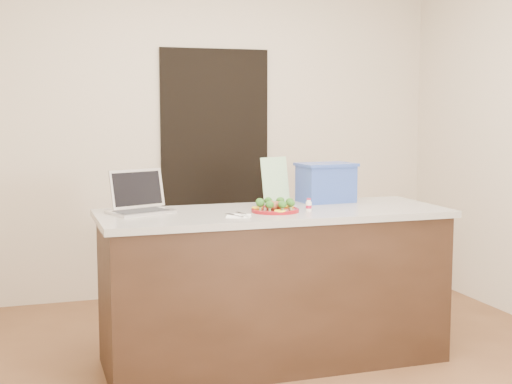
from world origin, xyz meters
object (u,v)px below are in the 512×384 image
object	(u,v)px
blue_box	(326,182)
plate	(275,210)
laptop	(139,201)
chair	(205,264)
yogurt_bottle	(309,206)
napkin	(239,216)
island	(274,286)

from	to	relation	value
blue_box	plate	bearing A→B (deg)	-150.02
laptop	chair	size ratio (longest dim) A/B	0.49
yogurt_bottle	blue_box	xyz separation A→B (m)	(0.26, 0.34, 0.10)
plate	laptop	xyz separation A→B (m)	(-0.75, 0.25, 0.05)
napkin	chair	bearing A→B (deg)	88.75
island	chair	bearing A→B (deg)	110.15
chair	yogurt_bottle	bearing A→B (deg)	-51.57
napkin	chair	world-z (taller)	napkin
napkin	blue_box	bearing A→B (deg)	30.85
plate	yogurt_bottle	bearing A→B (deg)	-5.21
napkin	yogurt_bottle	world-z (taller)	yogurt_bottle
island	napkin	size ratio (longest dim) A/B	15.59
island	blue_box	xyz separation A→B (m)	(0.44, 0.25, 0.58)
laptop	blue_box	xyz separation A→B (m)	(1.21, 0.07, 0.06)
napkin	yogurt_bottle	size ratio (longest dim) A/B	1.79
plate	yogurt_bottle	size ratio (longest dim) A/B	3.78
laptop	chair	bearing A→B (deg)	23.67
island	plate	xyz separation A→B (m)	(-0.02, -0.07, 0.47)
yogurt_bottle	laptop	size ratio (longest dim) A/B	0.18
napkin	blue_box	world-z (taller)	blue_box
yogurt_bottle	island	bearing A→B (deg)	154.76
laptop	island	bearing A→B (deg)	-34.02
blue_box	chair	bearing A→B (deg)	143.09
plate	napkin	bearing A→B (deg)	-157.64
napkin	laptop	xyz separation A→B (m)	(-0.50, 0.35, 0.06)
laptop	blue_box	size ratio (longest dim) A/B	1.10
plate	blue_box	bearing A→B (deg)	34.95
island	napkin	distance (m)	0.56
plate	blue_box	xyz separation A→B (m)	(0.46, 0.32, 0.12)
chair	plate	bearing A→B (deg)	-63.79
blue_box	island	bearing A→B (deg)	-155.16
island	yogurt_bottle	bearing A→B (deg)	-25.24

